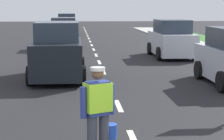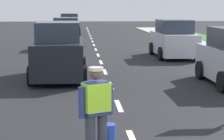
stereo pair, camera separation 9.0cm
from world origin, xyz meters
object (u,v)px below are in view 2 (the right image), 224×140
Objects in this scene: car_parked_far at (173,40)px; car_oncoming_second at (66,34)px; road_worker at (97,108)px; car_oncoming_lead at (59,53)px; car_oncoming_third at (70,25)px.

car_oncoming_second is at bearing 138.99° from car_parked_far.
car_oncoming_second reaches higher than road_worker.
car_parked_far is 1.05× the size of car_oncoming_lead.
road_worker is 33.19m from car_oncoming_third.
car_oncoming_second is at bearing 93.19° from road_worker.
car_parked_far reaches higher than car_oncoming_third.
road_worker is 0.39× the size of car_oncoming_third.
road_worker is at bearing -82.90° from car_oncoming_lead.
car_oncoming_second is at bearing -89.88° from car_oncoming_third.
car_oncoming_third reaches higher than car_oncoming_second.
car_oncoming_third is (-1.13, 33.18, -0.00)m from road_worker.
car_oncoming_third is at bearing 90.18° from car_oncoming_lead.
car_oncoming_second is at bearing 90.24° from car_oncoming_lead.
car_oncoming_third is (-0.03, 13.37, 0.01)m from car_oncoming_second.
road_worker is at bearing -86.81° from car_oncoming_second.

